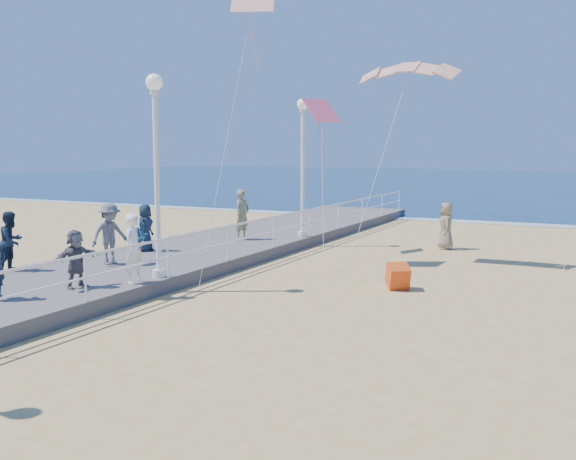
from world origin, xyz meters
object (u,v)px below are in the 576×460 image
at_px(spectator_7, 11,241).
at_px(beach_walker_c, 446,226).
at_px(box_kite, 398,279).
at_px(toddler_held, 143,236).
at_px(spectator_5, 76,259).
at_px(spectator_4, 145,228).
at_px(woman_holding_toddler, 135,249).
at_px(spectator_2, 110,234).
at_px(lamp_post_far, 303,153).
at_px(spectator_6, 242,215).
at_px(lamp_post_mid, 156,154).

relative_size(spectator_7, beach_walker_c, 0.94).
bearing_deg(box_kite, toddler_held, -177.56).
bearing_deg(box_kite, spectator_5, -175.04).
height_order(spectator_7, box_kite, spectator_7).
bearing_deg(spectator_7, beach_walker_c, -50.73).
relative_size(toddler_held, spectator_4, 0.45).
distance_m(spectator_5, spectator_7, 3.36).
height_order(toddler_held, beach_walker_c, toddler_held).
bearing_deg(woman_holding_toddler, spectator_4, 38.17).
distance_m(spectator_2, box_kite, 8.46).
bearing_deg(lamp_post_far, spectator_6, -132.47).
height_order(spectator_5, spectator_6, spectator_6).
distance_m(spectator_6, beach_walker_c, 7.75).
xyz_separation_m(lamp_post_mid, woman_holding_toddler, (-0.05, -0.90, -2.37)).
bearing_deg(lamp_post_mid, spectator_2, 160.11).
bearing_deg(box_kite, spectator_2, 162.85).
bearing_deg(spectator_7, spectator_2, -53.92).
distance_m(spectator_4, spectator_6, 4.12).
relative_size(lamp_post_mid, toddler_held, 7.57).
distance_m(lamp_post_far, spectator_7, 11.22).
bearing_deg(spectator_5, spectator_6, 12.55).
xyz_separation_m(toddler_held, box_kite, (5.54, 3.85, -1.30)).
bearing_deg(spectator_7, box_kite, -79.32).
bearing_deg(spectator_6, spectator_4, 167.95).
bearing_deg(lamp_post_far, box_kite, -46.33).
height_order(lamp_post_mid, toddler_held, lamp_post_mid).
bearing_deg(spectator_7, woman_holding_toddler, -99.56).
bearing_deg(spectator_5, lamp_post_far, 3.24).
bearing_deg(toddler_held, spectator_7, 96.75).
bearing_deg(toddler_held, spectator_6, 14.54).
relative_size(woman_holding_toddler, spectator_6, 0.94).
distance_m(spectator_2, spectator_7, 2.67).
distance_m(lamp_post_far, spectator_4, 6.92).
xyz_separation_m(spectator_2, spectator_4, (-0.68, 2.46, -0.12)).
bearing_deg(lamp_post_far, lamp_post_mid, -90.00).
height_order(toddler_held, box_kite, toddler_held).
height_order(lamp_post_mid, spectator_7, lamp_post_mid).
bearing_deg(spectator_2, box_kite, -55.63).
relative_size(lamp_post_mid, spectator_2, 2.93).
distance_m(woman_holding_toddler, box_kite, 7.02).
height_order(woman_holding_toddler, box_kite, woman_holding_toddler).
bearing_deg(spectator_5, beach_walker_c, -17.41).
height_order(spectator_2, box_kite, spectator_2).
height_order(lamp_post_mid, spectator_6, lamp_post_mid).
distance_m(spectator_4, box_kite, 8.84).
xyz_separation_m(lamp_post_far, box_kite, (5.64, -5.90, -3.36)).
xyz_separation_m(lamp_post_far, spectator_2, (-2.47, -8.11, -2.35)).
bearing_deg(spectator_5, spectator_4, 30.51).
height_order(lamp_post_far, toddler_held, lamp_post_far).
bearing_deg(toddler_held, lamp_post_far, 2.67).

